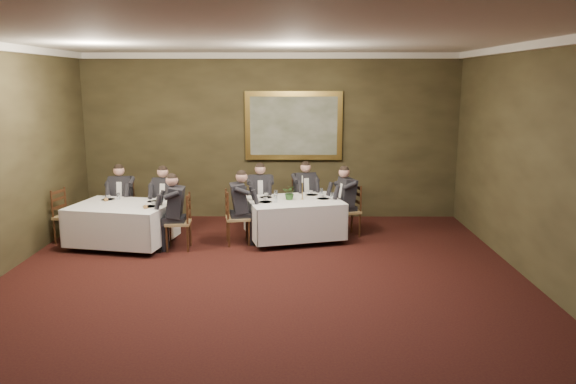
{
  "coord_description": "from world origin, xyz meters",
  "views": [
    {
      "loc": [
        0.43,
        -6.98,
        2.95
      ],
      "look_at": [
        0.38,
        2.0,
        1.15
      ],
      "focal_mm": 35.0,
      "sensor_mm": 36.0,
      "label": 1
    }
  ],
  "objects_px": {
    "diner_main_backleft": "(260,205)",
    "diner_sec_endright": "(178,221)",
    "candlestick": "(302,190)",
    "chair_main_endleft": "(237,229)",
    "chair_main_endright": "(348,221)",
    "diner_main_endleft": "(238,216)",
    "centerpiece": "(290,192)",
    "chair_main_backright": "(304,213)",
    "chair_sec_backleft": "(123,218)",
    "table_main": "(294,216)",
    "diner_main_endright": "(347,210)",
    "table_second": "(122,221)",
    "chair_sec_endright": "(179,234)",
    "diner_main_backright": "(304,202)",
    "diner_sec_backleft": "(122,207)",
    "chair_sec_endleft": "(69,227)",
    "chair_sec_backright": "(167,220)",
    "painting": "(294,126)",
    "chair_main_backleft": "(261,216)",
    "diner_sec_backright": "(166,209)"
  },
  "relations": [
    {
      "from": "diner_sec_backleft",
      "to": "diner_sec_endright",
      "type": "bearing_deg",
      "value": 137.02
    },
    {
      "from": "diner_main_endright",
      "to": "chair_main_endright",
      "type": "bearing_deg",
      "value": -90.0
    },
    {
      "from": "table_second",
      "to": "chair_sec_endright",
      "type": "relative_size",
      "value": 1.92
    },
    {
      "from": "chair_main_endleft",
      "to": "chair_sec_backleft",
      "type": "height_order",
      "value": "same"
    },
    {
      "from": "candlestick",
      "to": "chair_main_endleft",
      "type": "bearing_deg",
      "value": -164.56
    },
    {
      "from": "diner_main_endright",
      "to": "candlestick",
      "type": "height_order",
      "value": "diner_main_endright"
    },
    {
      "from": "diner_main_backleft",
      "to": "chair_main_endright",
      "type": "bearing_deg",
      "value": 161.92
    },
    {
      "from": "candlestick",
      "to": "diner_main_endright",
      "type": "bearing_deg",
      "value": 14.87
    },
    {
      "from": "diner_sec_backright",
      "to": "chair_main_endleft",
      "type": "bearing_deg",
      "value": 163.64
    },
    {
      "from": "chair_main_backright",
      "to": "diner_main_endleft",
      "type": "xyz_separation_m",
      "value": [
        -1.23,
        -1.24,
        0.23
      ]
    },
    {
      "from": "centerpiece",
      "to": "chair_main_endleft",
      "type": "bearing_deg",
      "value": -163.11
    },
    {
      "from": "chair_sec_backright",
      "to": "chair_sec_endright",
      "type": "xyz_separation_m",
      "value": [
        0.44,
        -0.98,
        0.0
      ]
    },
    {
      "from": "chair_sec_endright",
      "to": "painting",
      "type": "bearing_deg",
      "value": -43.92
    },
    {
      "from": "diner_main_endleft",
      "to": "centerpiece",
      "type": "bearing_deg",
      "value": 96.14
    },
    {
      "from": "diner_main_backleft",
      "to": "diner_main_backright",
      "type": "bearing_deg",
      "value": -168.74
    },
    {
      "from": "diner_main_backright",
      "to": "chair_main_endleft",
      "type": "xyz_separation_m",
      "value": [
        -1.25,
        -1.23,
        -0.23
      ]
    },
    {
      "from": "chair_sec_backleft",
      "to": "table_main",
      "type": "bearing_deg",
      "value": 168.88
    },
    {
      "from": "diner_main_backleft",
      "to": "chair_sec_backright",
      "type": "distance_m",
      "value": 1.85
    },
    {
      "from": "chair_main_backright",
      "to": "diner_sec_backright",
      "type": "height_order",
      "value": "diner_sec_backright"
    },
    {
      "from": "table_second",
      "to": "diner_main_backleft",
      "type": "distance_m",
      "value": 2.67
    },
    {
      "from": "chair_sec_backleft",
      "to": "diner_main_endright",
      "type": "bearing_deg",
      "value": 174.55
    },
    {
      "from": "table_main",
      "to": "diner_main_endleft",
      "type": "bearing_deg",
      "value": -164.78
    },
    {
      "from": "table_main",
      "to": "diner_sec_backleft",
      "type": "distance_m",
      "value": 3.41
    },
    {
      "from": "chair_main_backleft",
      "to": "diner_sec_endright",
      "type": "relative_size",
      "value": 0.74
    },
    {
      "from": "chair_main_endleft",
      "to": "chair_main_endright",
      "type": "bearing_deg",
      "value": 94.39
    },
    {
      "from": "chair_main_endleft",
      "to": "diner_sec_backleft",
      "type": "distance_m",
      "value": 2.47
    },
    {
      "from": "diner_main_backright",
      "to": "chair_main_endleft",
      "type": "height_order",
      "value": "diner_main_backright"
    },
    {
      "from": "table_main",
      "to": "chair_main_backleft",
      "type": "xyz_separation_m",
      "value": [
        -0.66,
        0.72,
        -0.17
      ]
    },
    {
      "from": "chair_sec_backleft",
      "to": "painting",
      "type": "relative_size",
      "value": 0.49
    },
    {
      "from": "chair_main_endleft",
      "to": "chair_main_backright",
      "type": "bearing_deg",
      "value": 124.07
    },
    {
      "from": "chair_main_endright",
      "to": "chair_sec_backleft",
      "type": "xyz_separation_m",
      "value": [
        -4.4,
        0.25,
        0.0
      ]
    },
    {
      "from": "diner_main_backright",
      "to": "diner_sec_backright",
      "type": "bearing_deg",
      "value": -3.38
    },
    {
      "from": "diner_main_backleft",
      "to": "diner_sec_endright",
      "type": "distance_m",
      "value": 1.92
    },
    {
      "from": "table_second",
      "to": "chair_main_endright",
      "type": "height_order",
      "value": "chair_main_endright"
    },
    {
      "from": "table_main",
      "to": "diner_main_endleft",
      "type": "xyz_separation_m",
      "value": [
        -1.02,
        -0.28,
        0.06
      ]
    },
    {
      "from": "table_second",
      "to": "centerpiece",
      "type": "xyz_separation_m",
      "value": [
        3.01,
        0.43,
        0.46
      ]
    },
    {
      "from": "chair_main_backleft",
      "to": "chair_sec_endleft",
      "type": "relative_size",
      "value": 1.0
    },
    {
      "from": "painting",
      "to": "chair_main_backleft",
      "type": "bearing_deg",
      "value": -122.96
    },
    {
      "from": "chair_main_endright",
      "to": "diner_main_endleft",
      "type": "bearing_deg",
      "value": 88.13
    },
    {
      "from": "chair_sec_backleft",
      "to": "chair_sec_endleft",
      "type": "bearing_deg",
      "value": 41.28
    },
    {
      "from": "chair_main_backright",
      "to": "centerpiece",
      "type": "height_order",
      "value": "centerpiece"
    },
    {
      "from": "chair_sec_backright",
      "to": "chair_main_backright",
      "type": "bearing_deg",
      "value": -160.19
    },
    {
      "from": "chair_sec_backright",
      "to": "table_main",
      "type": "bearing_deg",
      "value": 178.93
    },
    {
      "from": "diner_sec_backright",
      "to": "diner_sec_endright",
      "type": "xyz_separation_m",
      "value": [
        0.43,
        -0.97,
        0.0
      ]
    },
    {
      "from": "chair_main_endleft",
      "to": "centerpiece",
      "type": "xyz_separation_m",
      "value": [
        0.96,
        0.29,
        0.62
      ]
    },
    {
      "from": "diner_sec_backleft",
      "to": "candlestick",
      "type": "xyz_separation_m",
      "value": [
        3.52,
        -0.47,
        0.42
      ]
    },
    {
      "from": "diner_main_endleft",
      "to": "chair_main_backleft",
      "type": "bearing_deg",
      "value": 149.44
    },
    {
      "from": "diner_main_endleft",
      "to": "chair_sec_backright",
      "type": "xyz_separation_m",
      "value": [
        -1.44,
        0.63,
        -0.23
      ]
    },
    {
      "from": "chair_sec_backright",
      "to": "chair_sec_endleft",
      "type": "xyz_separation_m",
      "value": [
        -1.67,
        -0.56,
        0.0
      ]
    },
    {
      "from": "diner_sec_backleft",
      "to": "chair_sec_endleft",
      "type": "xyz_separation_m",
      "value": [
        -0.78,
        -0.72,
        -0.23
      ]
    }
  ]
}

